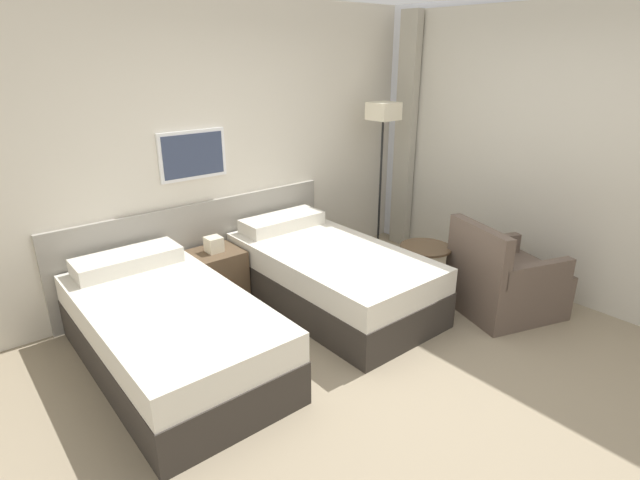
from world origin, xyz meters
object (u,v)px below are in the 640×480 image
(nightstand, at_px, (216,275))
(floor_lamp, at_px, (383,125))
(side_table, at_px, (424,262))
(bed_near_door, at_px, (170,332))
(armchair, at_px, (504,283))
(bed_near_window, at_px, (330,275))

(nightstand, bearing_deg, floor_lamp, -3.90)
(nightstand, xyz_separation_m, side_table, (1.53, -1.21, 0.12))
(bed_near_door, height_order, armchair, armchair)
(bed_near_door, xyz_separation_m, bed_near_window, (1.56, 0.00, 0.00))
(armchair, bearing_deg, floor_lamp, 13.84)
(bed_near_door, height_order, bed_near_window, same)
(bed_near_window, relative_size, nightstand, 3.14)
(bed_near_door, distance_m, side_table, 2.36)
(bed_near_door, distance_m, armchair, 2.88)
(floor_lamp, bearing_deg, bed_near_window, -154.62)
(floor_lamp, distance_m, armchair, 2.09)
(floor_lamp, bearing_deg, bed_near_door, -168.10)
(nightstand, distance_m, side_table, 1.96)
(bed_near_window, bearing_deg, bed_near_door, 180.00)
(side_table, bearing_deg, armchair, -60.70)
(floor_lamp, relative_size, armchair, 1.69)
(bed_near_door, xyz_separation_m, armchair, (2.66, -1.11, -0.01))
(nightstand, relative_size, armchair, 0.62)
(floor_lamp, relative_size, side_table, 3.26)
(bed_near_window, xyz_separation_m, side_table, (0.75, -0.48, 0.09))
(bed_near_window, height_order, armchair, armchair)
(bed_near_door, height_order, floor_lamp, floor_lamp)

